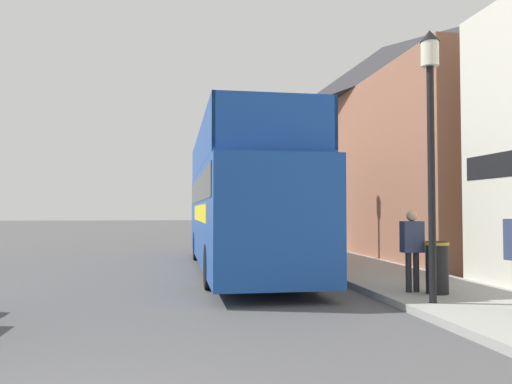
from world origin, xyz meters
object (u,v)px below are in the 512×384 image
(tour_bus, at_px, (240,208))
(lamp_post_third, at_px, (262,178))
(parked_car_ahead_of_bus, at_px, (237,234))
(litter_bin, at_px, (437,266))
(lamp_post_nearest, at_px, (431,115))
(lamp_post_second, at_px, (299,159))
(pedestrian_third, at_px, (412,243))

(tour_bus, bearing_deg, lamp_post_third, 76.69)
(tour_bus, xyz_separation_m, parked_car_ahead_of_bus, (0.97, 8.01, -1.14))
(tour_bus, xyz_separation_m, litter_bin, (3.19, -5.66, -1.19))
(tour_bus, relative_size, lamp_post_nearest, 2.30)
(lamp_post_nearest, height_order, lamp_post_second, lamp_post_second)
(litter_bin, bearing_deg, tour_bus, 119.41)
(tour_bus, distance_m, lamp_post_third, 11.46)
(lamp_post_nearest, relative_size, litter_bin, 4.78)
(tour_bus, distance_m, pedestrian_third, 6.11)
(tour_bus, height_order, litter_bin, tour_bus)
(tour_bus, bearing_deg, lamp_post_nearest, -68.09)
(litter_bin, bearing_deg, lamp_post_second, 95.74)
(lamp_post_nearest, xyz_separation_m, lamp_post_third, (0.09, 17.58, -0.00))
(lamp_post_third, bearing_deg, lamp_post_nearest, -90.30)
(parked_car_ahead_of_bus, xyz_separation_m, lamp_post_second, (1.43, -5.78, 2.92))
(pedestrian_third, distance_m, lamp_post_third, 16.57)
(lamp_post_second, xyz_separation_m, litter_bin, (0.79, -7.88, -2.96))
(tour_bus, height_order, pedestrian_third, tour_bus)
(parked_car_ahead_of_bus, bearing_deg, tour_bus, -94.63)
(lamp_post_third, bearing_deg, lamp_post_second, -91.87)
(pedestrian_third, relative_size, lamp_post_third, 0.33)
(tour_bus, relative_size, parked_car_ahead_of_bus, 2.67)
(pedestrian_third, height_order, lamp_post_third, lamp_post_third)
(tour_bus, bearing_deg, litter_bin, -60.22)
(parked_car_ahead_of_bus, height_order, lamp_post_nearest, lamp_post_nearest)
(tour_bus, bearing_deg, parked_car_ahead_of_bus, 83.50)
(lamp_post_nearest, bearing_deg, pedestrian_third, 79.92)
(lamp_post_third, height_order, litter_bin, lamp_post_third)
(parked_car_ahead_of_bus, bearing_deg, litter_bin, -78.51)
(lamp_post_third, bearing_deg, litter_bin, -88.26)
(lamp_post_nearest, bearing_deg, lamp_post_third, 89.70)
(pedestrian_third, bearing_deg, lamp_post_nearest, -100.08)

